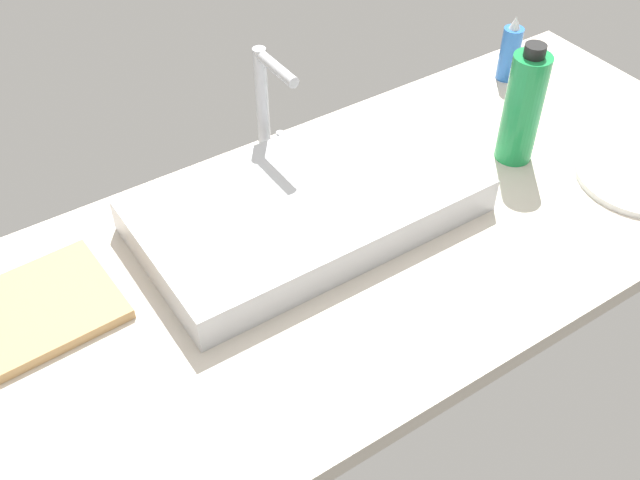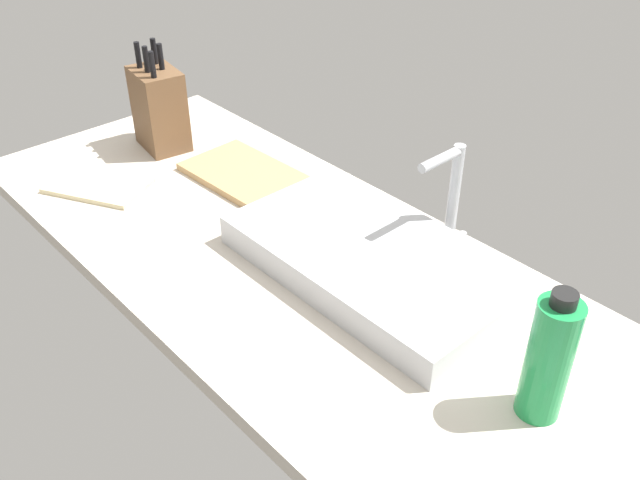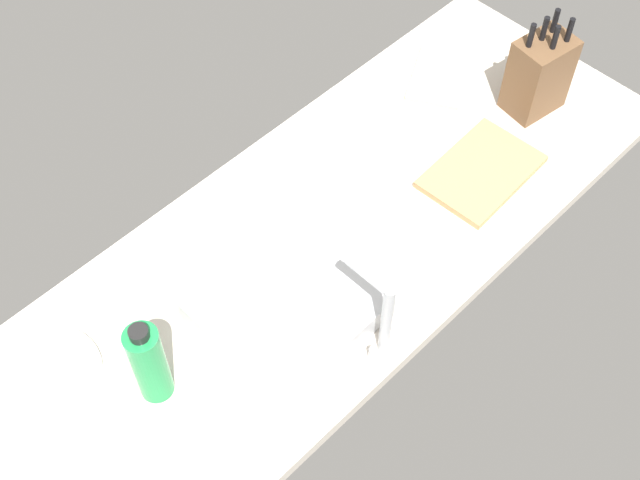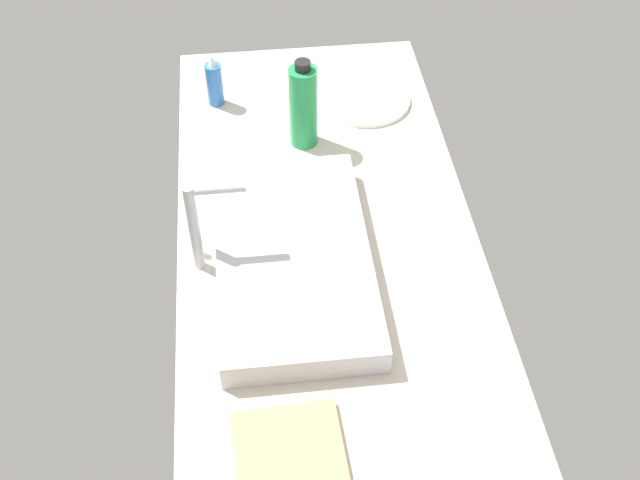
{
  "view_description": "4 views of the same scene",
  "coord_description": "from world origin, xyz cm",
  "px_view_note": "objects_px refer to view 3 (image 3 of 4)",
  "views": [
    {
      "loc": [
        -45.83,
        -75.24,
        92.1
      ],
      "look_at": [
        1.8,
        -3.54,
        10.79
      ],
      "focal_mm": 42.54,
      "sensor_mm": 36.0,
      "label": 1
    },
    {
      "loc": [
        82.97,
        -74.19,
        88.35
      ],
      "look_at": [
        -1.0,
        1.86,
        10.34
      ],
      "focal_mm": 38.95,
      "sensor_mm": 36.0,
      "label": 2
    },
    {
      "loc": [
        81.38,
        80.4,
        164.2
      ],
      "look_at": [
        4.63,
        3.89,
        12.71
      ],
      "focal_mm": 48.01,
      "sensor_mm": 36.0,
      "label": 3
    },
    {
      "loc": [
        -105.83,
        15.59,
        131.48
      ],
      "look_at": [
        6.21,
        2.87,
        12.9
      ],
      "focal_mm": 44.25,
      "sensor_mm": 36.0,
      "label": 4
    }
  ],
  "objects_px": {
    "cutting_board": "(481,171)",
    "water_bottle": "(149,363)",
    "faucet": "(381,312)",
    "dish_towel": "(440,74)",
    "dinner_plate": "(45,377)",
    "sink_basin": "(327,275)",
    "knife_block": "(539,74)"
  },
  "relations": [
    {
      "from": "cutting_board",
      "to": "water_bottle",
      "type": "height_order",
      "value": "water_bottle"
    },
    {
      "from": "faucet",
      "to": "dish_towel",
      "type": "distance_m",
      "value": 0.85
    },
    {
      "from": "faucet",
      "to": "dish_towel",
      "type": "height_order",
      "value": "faucet"
    },
    {
      "from": "faucet",
      "to": "water_bottle",
      "type": "relative_size",
      "value": 0.96
    },
    {
      "from": "faucet",
      "to": "dinner_plate",
      "type": "distance_m",
      "value": 0.71
    },
    {
      "from": "sink_basin",
      "to": "faucet",
      "type": "distance_m",
      "value": 0.22
    },
    {
      "from": "knife_block",
      "to": "sink_basin",
      "type": "bearing_deg",
      "value": 9.39
    },
    {
      "from": "faucet",
      "to": "dinner_plate",
      "type": "relative_size",
      "value": 0.96
    },
    {
      "from": "dish_towel",
      "to": "cutting_board",
      "type": "bearing_deg",
      "value": 56.96
    },
    {
      "from": "sink_basin",
      "to": "dish_towel",
      "type": "bearing_deg",
      "value": -160.02
    },
    {
      "from": "sink_basin",
      "to": "cutting_board",
      "type": "relative_size",
      "value": 2.01
    },
    {
      "from": "cutting_board",
      "to": "dinner_plate",
      "type": "distance_m",
      "value": 1.11
    },
    {
      "from": "cutting_board",
      "to": "sink_basin",
      "type": "bearing_deg",
      "value": -5.23
    },
    {
      "from": "knife_block",
      "to": "cutting_board",
      "type": "bearing_deg",
      "value": 20.04
    },
    {
      "from": "dish_towel",
      "to": "sink_basin",
      "type": "bearing_deg",
      "value": 19.98
    },
    {
      "from": "cutting_board",
      "to": "dinner_plate",
      "type": "height_order",
      "value": "cutting_board"
    },
    {
      "from": "knife_block",
      "to": "cutting_board",
      "type": "relative_size",
      "value": 0.96
    },
    {
      "from": "faucet",
      "to": "cutting_board",
      "type": "height_order",
      "value": "faucet"
    },
    {
      "from": "cutting_board",
      "to": "water_bottle",
      "type": "distance_m",
      "value": 0.93
    },
    {
      "from": "faucet",
      "to": "dish_towel",
      "type": "xyz_separation_m",
      "value": [
        -0.72,
        -0.44,
        -0.13
      ]
    },
    {
      "from": "knife_block",
      "to": "dinner_plate",
      "type": "relative_size",
      "value": 1.16
    },
    {
      "from": "sink_basin",
      "to": "dinner_plate",
      "type": "height_order",
      "value": "sink_basin"
    },
    {
      "from": "faucet",
      "to": "water_bottle",
      "type": "xyz_separation_m",
      "value": [
        0.39,
        -0.25,
        -0.02
      ]
    },
    {
      "from": "dinner_plate",
      "to": "dish_towel",
      "type": "xyz_separation_m",
      "value": [
        -1.26,
        -0.0,
        0.0
      ]
    },
    {
      "from": "dinner_plate",
      "to": "dish_towel",
      "type": "relative_size",
      "value": 1.02
    },
    {
      "from": "sink_basin",
      "to": "water_bottle",
      "type": "xyz_separation_m",
      "value": [
        0.43,
        -0.07,
        0.08
      ]
    },
    {
      "from": "faucet",
      "to": "water_bottle",
      "type": "distance_m",
      "value": 0.47
    },
    {
      "from": "sink_basin",
      "to": "dinner_plate",
      "type": "bearing_deg",
      "value": -23.17
    },
    {
      "from": "knife_block",
      "to": "cutting_board",
      "type": "height_order",
      "value": "knife_block"
    },
    {
      "from": "water_bottle",
      "to": "dinner_plate",
      "type": "relative_size",
      "value": 1.0
    },
    {
      "from": "sink_basin",
      "to": "dinner_plate",
      "type": "relative_size",
      "value": 2.44
    },
    {
      "from": "faucet",
      "to": "dish_towel",
      "type": "bearing_deg",
      "value": -148.77
    }
  ]
}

